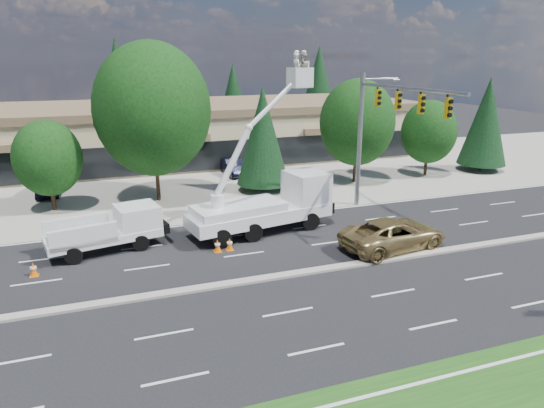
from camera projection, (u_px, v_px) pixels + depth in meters
name	position (u px, v px, depth m)	size (l,w,h in m)	color
ground	(263.00, 280.00, 22.70)	(140.00, 140.00, 0.00)	black
concrete_apron	(188.00, 181.00, 40.73)	(140.00, 22.00, 0.01)	gray
road_median	(263.00, 278.00, 22.68)	(120.00, 0.55, 0.12)	gray
strip_mall	(169.00, 131.00, 48.90)	(50.40, 15.40, 5.50)	#C6B388
tree_front_c	(48.00, 158.00, 31.99)	(4.40, 4.40, 6.11)	#332114
tree_front_d	(153.00, 109.00, 33.36)	(8.02, 8.02, 11.13)	#332114
tree_front_e	(263.00, 136.00, 36.57)	(4.03, 4.03, 7.95)	#332114
tree_front_f	(357.00, 123.00, 38.93)	(6.05, 6.05, 8.40)	#332114
tree_front_g	(429.00, 132.00, 41.48)	(4.71, 4.71, 6.53)	#332114
tree_front_h	(486.00, 121.00, 43.20)	(4.23, 4.23, 8.33)	#332114
tree_back_b	(119.00, 87.00, 57.40)	(6.14, 6.14, 12.11)	#332114
tree_back_c	(233.00, 98.00, 62.31)	(4.66, 4.66, 9.19)	#332114
tree_back_d	(319.00, 86.00, 65.79)	(5.79, 5.79, 11.41)	#332114
signal_mast	(378.00, 122.00, 30.47)	(2.76, 10.16, 9.00)	gray
utility_pickup	(112.00, 233.00, 26.04)	(6.17, 3.30, 2.25)	white
bucket_truck	(273.00, 194.00, 28.65)	(8.94, 4.08, 10.36)	white
traffic_cone_a	(33.00, 269.00, 22.98)	(0.40, 0.40, 0.70)	orange
traffic_cone_b	(217.00, 246.00, 25.83)	(0.40, 0.40, 0.70)	orange
traffic_cone_c	(230.00, 244.00, 26.06)	(0.40, 0.40, 0.70)	orange
minivan	(394.00, 234.00, 26.15)	(2.76, 5.99, 1.66)	#9E834C
parked_car_west	(49.00, 186.00, 36.32)	(1.61, 4.00, 1.36)	black
parked_car_east	(233.00, 167.00, 42.61)	(1.50, 4.30, 1.42)	black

